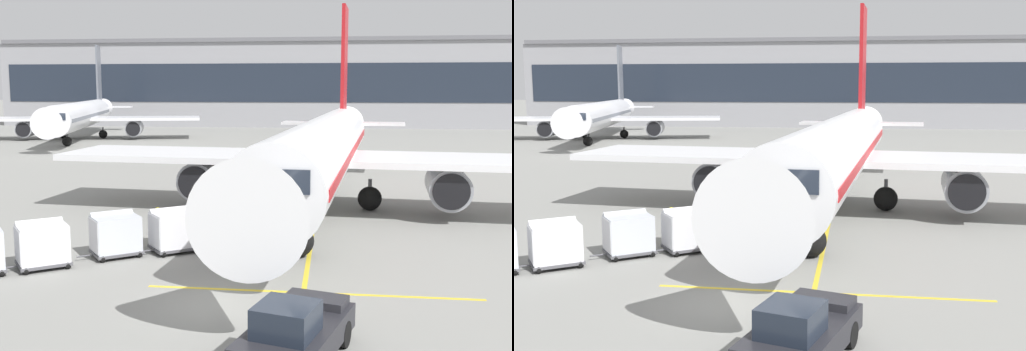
# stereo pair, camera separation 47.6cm
# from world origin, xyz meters

# --- Properties ---
(ground_plane) EXTENTS (600.00, 600.00, 0.00)m
(ground_plane) POSITION_xyz_m (0.00, 0.00, 0.00)
(ground_plane) COLOR gray
(parked_airplane) EXTENTS (31.51, 40.82, 13.79)m
(parked_airplane) POSITION_xyz_m (3.24, 16.08, 3.61)
(parked_airplane) COLOR white
(parked_airplane) RESTS_ON ground
(belt_loader) EXTENTS (5.15, 3.92, 2.98)m
(belt_loader) POSITION_xyz_m (-0.84, 9.05, 0.86)
(belt_loader) COLOR #A3A8B2
(belt_loader) RESTS_ON ground
(baggage_cart_lead) EXTENTS (2.66, 2.48, 1.91)m
(baggage_cart_lead) POSITION_xyz_m (-3.13, 6.22, 1.00)
(baggage_cart_lead) COLOR #515156
(baggage_cart_lead) RESTS_ON ground
(baggage_cart_second) EXTENTS (2.66, 2.48, 1.91)m
(baggage_cart_second) POSITION_xyz_m (-5.44, 5.12, 1.00)
(baggage_cart_second) COLOR #515156
(baggage_cart_second) RESTS_ON ground
(baggage_cart_third) EXTENTS (2.66, 2.48, 1.91)m
(baggage_cart_third) POSITION_xyz_m (-7.79, 3.13, 1.00)
(baggage_cart_third) COLOR #515156
(baggage_cart_third) RESTS_ON ground
(pushback_tug) EXTENTS (3.24, 4.81, 1.83)m
(pushback_tug) POSITION_xyz_m (2.94, -4.27, 0.83)
(pushback_tug) COLOR #232328
(pushback_tug) RESTS_ON ground
(ground_crew_by_loader) EXTENTS (0.39, 0.51, 1.74)m
(ground_crew_by_loader) POSITION_xyz_m (-4.19, 7.35, 1.00)
(ground_crew_by_loader) COLOR black
(ground_crew_by_loader) RESTS_ON ground
(ground_crew_by_carts) EXTENTS (0.50, 0.40, 1.74)m
(ground_crew_by_carts) POSITION_xyz_m (-3.12, 6.20, 1.00)
(ground_crew_by_carts) COLOR #514C42
(ground_crew_by_carts) RESTS_ON ground
(safety_cone_engine_keepout) EXTENTS (0.66, 0.66, 0.74)m
(safety_cone_engine_keepout) POSITION_xyz_m (-4.64, 12.69, 0.36)
(safety_cone_engine_keepout) COLOR black
(safety_cone_engine_keepout) RESTS_ON ground
(apron_guidance_line_lead_in) EXTENTS (0.20, 110.00, 0.01)m
(apron_guidance_line_lead_in) POSITION_xyz_m (2.89, 15.34, 0.00)
(apron_guidance_line_lead_in) COLOR yellow
(apron_guidance_line_lead_in) RESTS_ON ground
(apron_guidance_line_stop_bar) EXTENTS (12.00, 0.20, 0.01)m
(apron_guidance_line_stop_bar) POSITION_xyz_m (3.18, 1.35, 0.00)
(apron_guidance_line_stop_bar) COLOR yellow
(apron_guidance_line_stop_bar) RESTS_ON ground
(terminal_building) EXTENTS (107.44, 16.01, 15.84)m
(terminal_building) POSITION_xyz_m (-4.32, 97.49, 7.87)
(terminal_building) COLOR #939399
(terminal_building) RESTS_ON ground
(distant_airplane) EXTENTS (33.35, 42.00, 14.00)m
(distant_airplane) POSITION_xyz_m (-31.09, 62.51, 3.33)
(distant_airplane) COLOR white
(distant_airplane) RESTS_ON ground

